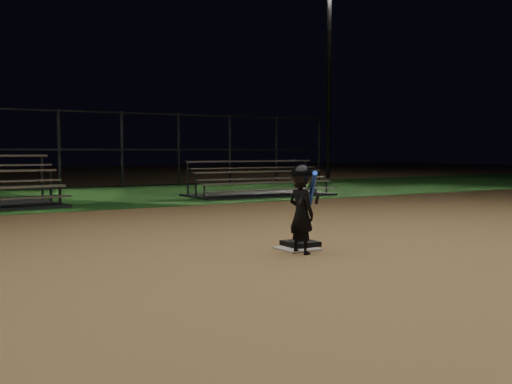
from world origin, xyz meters
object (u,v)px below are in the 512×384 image
(home_plate, at_px, (297,249))
(batting_tee, at_px, (300,236))
(light_pole_right, at_px, (330,65))
(child_batter, at_px, (301,206))
(bleacher_right, at_px, (260,189))

(home_plate, relative_size, batting_tee, 0.63)
(home_plate, relative_size, light_pole_right, 0.05)
(child_batter, distance_m, bleacher_right, 9.00)
(home_plate, height_order, batting_tee, batting_tee)
(child_batter, distance_m, light_pole_right, 19.94)
(child_batter, bearing_deg, batting_tee, -48.21)
(batting_tee, relative_size, child_batter, 0.68)
(bleacher_right, bearing_deg, home_plate, -116.30)
(batting_tee, distance_m, light_pole_right, 19.61)
(batting_tee, distance_m, bleacher_right, 8.56)
(light_pole_right, bearing_deg, child_batter, -128.57)
(child_batter, bearing_deg, light_pole_right, -53.28)
(batting_tee, bearing_deg, light_pole_right, 51.31)
(batting_tee, bearing_deg, home_plate, -138.52)
(batting_tee, relative_size, bleacher_right, 0.18)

